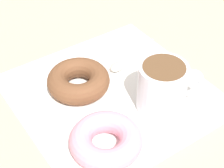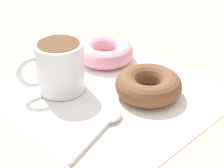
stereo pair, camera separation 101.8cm
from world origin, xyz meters
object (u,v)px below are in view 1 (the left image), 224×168
coffee_cup (163,86)px  donut_near_cup (78,80)px  donut_far (106,140)px  spoon (124,62)px

coffee_cup → donut_near_cup: size_ratio=0.99×
donut_near_cup → donut_far: (-4.01, -13.90, -0.11)cm
donut_far → donut_near_cup: bearing=73.9°
donut_near_cup → donut_far: size_ratio=1.01×
coffee_cup → donut_near_cup: coffee_cup is taller
coffee_cup → spoon: 13.76cm
spoon → coffee_cup: bearing=-98.8°
donut_far → spoon: 21.08cm
coffee_cup → spoon: coffee_cup is taller
coffee_cup → donut_far: bearing=-171.9°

